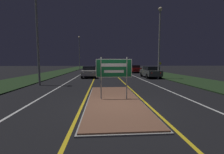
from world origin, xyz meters
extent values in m
plane|color=black|center=(0.00, 0.00, 0.00)|extent=(160.00, 160.00, 0.00)
cube|color=#999993|center=(0.00, 0.79, 0.03)|extent=(2.80, 7.79, 0.05)
cube|color=brown|center=(0.00, 0.79, 0.05)|extent=(2.68, 7.67, 0.10)
cube|color=#1E3319|center=(-9.50, 20.00, 0.04)|extent=(5.00, 100.00, 0.08)
cube|color=#1E3319|center=(9.50, 20.00, 0.04)|extent=(5.00, 100.00, 0.08)
cube|color=gold|center=(-1.59, 25.00, 0.00)|extent=(0.12, 70.00, 0.01)
cube|color=gold|center=(1.59, 25.00, 0.00)|extent=(0.12, 70.00, 0.01)
cube|color=silver|center=(-4.20, 25.00, 0.00)|extent=(0.12, 70.00, 0.01)
cube|color=silver|center=(4.20, 25.00, 0.00)|extent=(0.12, 70.00, 0.01)
cube|color=silver|center=(-7.20, 25.00, 0.00)|extent=(0.10, 70.00, 0.01)
cube|color=silver|center=(7.20, 25.00, 0.00)|extent=(0.10, 70.00, 0.01)
cylinder|color=#9E9E99|center=(-0.68, 0.79, 1.22)|extent=(0.07, 0.07, 2.23)
cylinder|color=#9E9E99|center=(0.68, 0.79, 1.22)|extent=(0.07, 0.07, 2.23)
cube|color=#146033|center=(0.00, 0.79, 1.75)|extent=(1.89, 0.04, 0.96)
cube|color=white|center=(0.00, 0.77, 1.75)|extent=(1.89, 0.00, 0.96)
cube|color=#146033|center=(0.00, 0.77, 1.75)|extent=(1.84, 0.01, 0.91)
cube|color=white|center=(0.00, 0.77, 1.92)|extent=(1.33, 0.01, 0.17)
cube|color=white|center=(0.00, 0.77, 1.58)|extent=(1.04, 0.01, 0.13)
cylinder|color=#9E9E99|center=(-6.20, 6.64, 4.17)|extent=(0.18, 0.18, 8.33)
cylinder|color=#9E9E99|center=(-6.60, 34.12, 4.29)|extent=(0.18, 0.18, 8.58)
sphere|color=beige|center=(-6.60, 34.12, 8.73)|extent=(0.51, 0.51, 0.51)
cylinder|color=#9E9E99|center=(6.31, 10.87, 4.09)|extent=(0.18, 0.18, 8.18)
sphere|color=beige|center=(6.31, 10.87, 8.32)|extent=(0.46, 0.46, 0.46)
cube|color=#4C514C|center=(5.88, 12.69, 0.68)|extent=(1.73, 4.43, 0.70)
cube|color=black|center=(5.88, 12.42, 1.27)|extent=(1.53, 2.31, 0.49)
sphere|color=red|center=(5.35, 10.49, 0.76)|extent=(0.14, 0.14, 0.14)
sphere|color=red|center=(6.42, 10.49, 0.76)|extent=(0.14, 0.14, 0.14)
cylinder|color=black|center=(5.06, 14.06, 0.33)|extent=(0.22, 0.65, 0.65)
cylinder|color=black|center=(6.71, 14.06, 0.33)|extent=(0.22, 0.65, 0.65)
cylinder|color=black|center=(5.06, 11.31, 0.33)|extent=(0.22, 0.65, 0.65)
cylinder|color=black|center=(6.71, 11.31, 0.33)|extent=(0.22, 0.65, 0.65)
cube|color=maroon|center=(5.94, 22.63, 0.64)|extent=(1.75, 4.56, 0.66)
cube|color=black|center=(5.94, 22.36, 1.24)|extent=(1.54, 2.37, 0.53)
sphere|color=red|center=(5.40, 20.37, 0.72)|extent=(0.14, 0.14, 0.14)
sphere|color=red|center=(6.48, 20.37, 0.72)|extent=(0.14, 0.14, 0.14)
cylinder|color=black|center=(5.11, 24.05, 0.31)|extent=(0.22, 0.62, 0.62)
cylinder|color=black|center=(6.78, 24.05, 0.31)|extent=(0.22, 0.62, 0.62)
cylinder|color=black|center=(5.11, 21.22, 0.31)|extent=(0.22, 0.62, 0.62)
cylinder|color=black|center=(6.78, 21.22, 0.31)|extent=(0.22, 0.62, 0.62)
cube|color=#4C514C|center=(5.56, 31.19, 0.60)|extent=(1.79, 4.77, 0.59)
cube|color=black|center=(5.56, 30.90, 1.12)|extent=(1.58, 2.48, 0.46)
sphere|color=red|center=(5.00, 28.82, 0.67)|extent=(0.14, 0.14, 0.14)
sphere|color=red|center=(6.11, 28.82, 0.67)|extent=(0.14, 0.14, 0.14)
cylinder|color=black|center=(4.70, 32.67, 0.31)|extent=(0.22, 0.61, 0.61)
cylinder|color=black|center=(6.41, 32.67, 0.31)|extent=(0.22, 0.61, 0.61)
cylinder|color=black|center=(4.70, 29.71, 0.31)|extent=(0.22, 0.61, 0.61)
cylinder|color=black|center=(6.41, 29.71, 0.31)|extent=(0.22, 0.61, 0.61)
cube|color=navy|center=(6.05, 41.45, 0.62)|extent=(1.76, 4.12, 0.57)
cube|color=black|center=(6.05, 41.20, 1.15)|extent=(1.55, 2.14, 0.50)
sphere|color=red|center=(5.51, 39.41, 0.69)|extent=(0.14, 0.14, 0.14)
sphere|color=red|center=(6.60, 39.41, 0.69)|extent=(0.14, 0.14, 0.14)
cylinder|color=black|center=(5.21, 42.73, 0.34)|extent=(0.22, 0.67, 0.67)
cylinder|color=black|center=(6.90, 42.73, 0.34)|extent=(0.22, 0.67, 0.67)
cylinder|color=black|center=(5.21, 40.17, 0.34)|extent=(0.22, 0.67, 0.67)
cylinder|color=black|center=(6.90, 40.17, 0.34)|extent=(0.22, 0.67, 0.67)
cube|color=silver|center=(-2.30, 13.49, 0.67)|extent=(1.86, 4.10, 0.64)
cube|color=black|center=(-2.30, 13.74, 1.26)|extent=(1.63, 2.13, 0.53)
sphere|color=white|center=(-2.88, 11.46, 0.75)|extent=(0.14, 0.14, 0.14)
sphere|color=white|center=(-1.73, 11.46, 0.75)|extent=(0.14, 0.14, 0.14)
cylinder|color=black|center=(-3.19, 12.22, 0.35)|extent=(0.22, 0.70, 0.70)
cylinder|color=black|center=(-1.41, 12.22, 0.35)|extent=(0.22, 0.70, 0.70)
cylinder|color=black|center=(-3.19, 14.77, 0.35)|extent=(0.22, 0.70, 0.70)
cylinder|color=black|center=(-1.41, 14.77, 0.35)|extent=(0.22, 0.70, 0.70)
cylinder|color=#9E9E99|center=(9.59, 18.70, 0.99)|extent=(0.06, 0.06, 1.82)
cube|color=yellow|center=(9.59, 18.70, 1.84)|extent=(0.60, 0.02, 0.60)
camera|label=1|loc=(-0.64, -7.05, 2.06)|focal=24.00mm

